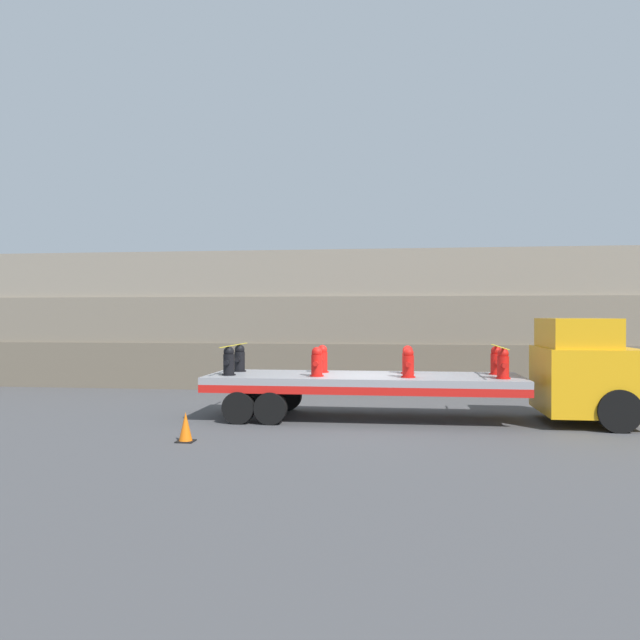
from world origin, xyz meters
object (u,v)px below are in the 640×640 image
fire_hydrant_black_far_0 (240,359)px  fire_hydrant_red_far_2 (408,360)px  fire_hydrant_black_near_0 (229,361)px  flatbed_trailer (347,383)px  fire_hydrant_red_far_3 (496,361)px  fire_hydrant_red_near_3 (503,364)px  truck_cab (588,370)px  fire_hydrant_red_near_1 (317,362)px  fire_hydrant_red_far_1 (322,359)px  traffic_cone (186,427)px  fire_hydrant_red_near_2 (408,363)px

fire_hydrant_black_far_0 → fire_hydrant_red_far_2: size_ratio=1.00×
fire_hydrant_black_near_0 → fire_hydrant_red_far_2: (4.66, 1.11, 0.00)m
fire_hydrant_red_far_2 → flatbed_trailer: bearing=-160.8°
fire_hydrant_red_far_2 → fire_hydrant_red_far_3: bearing=0.0°
flatbed_trailer → fire_hydrant_red_near_3: (3.93, -0.56, 0.57)m
fire_hydrant_black_near_0 → truck_cab: bearing=3.5°
flatbed_trailer → fire_hydrant_red_near_1: size_ratio=10.81×
fire_hydrant_red_far_2 → fire_hydrant_black_near_0: bearing=-166.5°
fire_hydrant_red_far_1 → fire_hydrant_red_far_3: bearing=0.0°
truck_cab → traffic_cone: truck_cab is taller
fire_hydrant_red_near_3 → fire_hydrant_red_far_1: bearing=166.5°
fire_hydrant_red_near_1 → fire_hydrant_red_near_2: (2.33, 0.00, 0.00)m
fire_hydrant_red_far_2 → fire_hydrant_red_near_2: bearing=-90.0°
truck_cab → fire_hydrant_black_far_0: bearing=176.5°
fire_hydrant_red_far_1 → fire_hydrant_red_far_3: (4.66, 0.00, 0.00)m
fire_hydrant_red_far_3 → traffic_cone: 8.28m
fire_hydrant_red_far_3 → truck_cab: bearing=-14.4°
fire_hydrant_red_near_3 → traffic_cone: fire_hydrant_red_near_3 is taller
fire_hydrant_black_near_0 → traffic_cone: size_ratio=1.18×
fire_hydrant_red_near_2 → fire_hydrant_red_far_3: bearing=25.6°
truck_cab → fire_hydrant_red_near_2: 4.53m
fire_hydrant_red_near_2 → flatbed_trailer: bearing=160.8°
truck_cab → fire_hydrant_red_far_1: 6.85m
fire_hydrant_red_far_1 → traffic_cone: bearing=-121.2°
flatbed_trailer → fire_hydrant_red_far_2: bearing=19.2°
flatbed_trailer → fire_hydrant_red_near_3: size_ratio=10.81×
fire_hydrant_red_far_1 → fire_hydrant_red_far_3: size_ratio=1.00×
fire_hydrant_red_far_1 → fire_hydrant_red_far_2: bearing=0.0°
fire_hydrant_red_near_2 → fire_hydrant_red_far_3: 2.58m
fire_hydrant_black_far_0 → fire_hydrant_red_near_2: 4.79m
fire_hydrant_red_far_3 → fire_hydrant_red_near_1: bearing=-166.5°
truck_cab → fire_hydrant_red_near_1: size_ratio=3.57×
fire_hydrant_black_near_0 → fire_hydrant_red_near_1: size_ratio=1.00×
fire_hydrant_black_far_0 → fire_hydrant_red_near_3: bearing=-9.1°
truck_cab → fire_hydrant_red_far_1: truck_cab is taller
flatbed_trailer → fire_hydrant_red_far_3: size_ratio=10.81×
truck_cab → traffic_cone: size_ratio=4.21×
fire_hydrant_red_near_1 → fire_hydrant_red_near_3: same height
flatbed_trailer → fire_hydrant_red_near_1: fire_hydrant_red_near_1 is taller
fire_hydrant_red_far_2 → fire_hydrant_red_far_1: bearing=180.0°
fire_hydrant_black_near_0 → fire_hydrant_red_near_2: bearing=0.0°
fire_hydrant_black_near_0 → fire_hydrant_red_near_3: size_ratio=1.00×
fire_hydrant_black_far_0 → fire_hydrant_red_near_3: same height
traffic_cone → fire_hydrant_red_far_3: bearing=29.7°
fire_hydrant_red_near_2 → fire_hydrant_black_far_0: bearing=166.5°
traffic_cone → fire_hydrant_black_far_0: bearing=88.1°
fire_hydrant_red_near_1 → traffic_cone: (-2.46, -2.95, -1.20)m
flatbed_trailer → fire_hydrant_black_far_0: size_ratio=10.81×
flatbed_trailer → fire_hydrant_red_far_2: (1.60, 0.56, 0.57)m
truck_cab → fire_hydrant_red_far_2: bearing=172.9°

